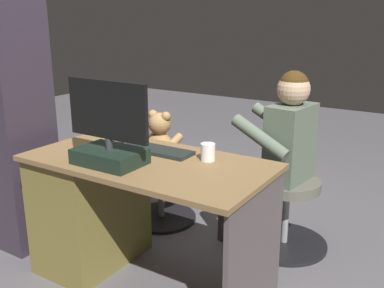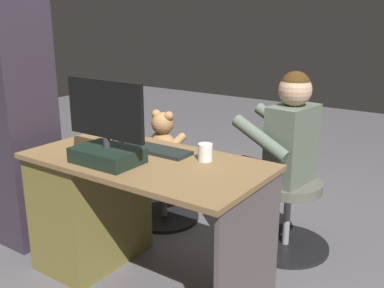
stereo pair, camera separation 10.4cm
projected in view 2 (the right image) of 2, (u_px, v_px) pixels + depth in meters
name	position (u px, v px, depth m)	size (l,w,h in m)	color
ground_plane	(182.00, 256.00, 2.75)	(10.00, 10.00, 0.00)	#5A575C
desk	(103.00, 203.00, 2.58)	(1.29, 0.66, 0.72)	brown
monitor	(107.00, 138.00, 2.21)	(0.48, 0.23, 0.42)	black
keyboard	(155.00, 150.00, 2.43)	(0.42, 0.14, 0.02)	black
computer_mouse	(119.00, 140.00, 2.58)	(0.06, 0.10, 0.04)	#2E1E20
cup	(205.00, 152.00, 2.26)	(0.07, 0.07, 0.09)	white
tv_remote	(102.00, 146.00, 2.49)	(0.04, 0.15, 0.02)	black
office_chair_teddy	(164.00, 184.00, 3.18)	(0.50, 0.50, 0.45)	black
teddy_bear	(164.00, 138.00, 3.09)	(0.25, 0.25, 0.36)	#A57948
visitor_chair	(287.00, 212.00, 2.79)	(0.55, 0.55, 0.45)	black
person	(278.00, 146.00, 2.71)	(0.55, 0.52, 1.12)	#576453
equipment_rack	(15.00, 126.00, 2.80)	(0.44, 0.36, 1.52)	#322936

